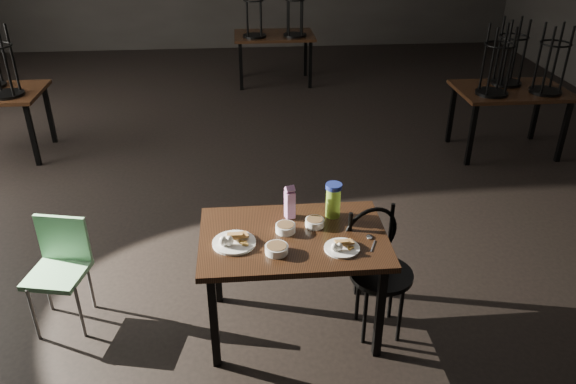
{
  "coord_description": "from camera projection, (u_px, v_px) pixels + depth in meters",
  "views": [
    {
      "loc": [
        -0.14,
        -4.8,
        2.71
      ],
      "look_at": [
        0.15,
        -1.4,
        0.85
      ],
      "focal_mm": 35.0,
      "sensor_mm": 36.0,
      "label": 1
    }
  ],
  "objects": [
    {
      "name": "main_table",
      "position": [
        293.0,
        246.0,
        3.62
      ],
      "size": [
        1.2,
        0.8,
        0.75
      ],
      "color": "black",
      "rests_on": "ground"
    },
    {
      "name": "plate_left",
      "position": [
        234.0,
        241.0,
        3.49
      ],
      "size": [
        0.27,
        0.27,
        0.09
      ],
      "color": "white",
      "rests_on": "main_table"
    },
    {
      "name": "plate_right",
      "position": [
        342.0,
        247.0,
        3.44
      ],
      "size": [
        0.22,
        0.22,
        0.07
      ],
      "color": "white",
      "rests_on": "main_table"
    },
    {
      "name": "bowl_near",
      "position": [
        285.0,
        228.0,
        3.61
      ],
      "size": [
        0.13,
        0.13,
        0.05
      ],
      "color": "white",
      "rests_on": "main_table"
    },
    {
      "name": "bowl_far",
      "position": [
        315.0,
        222.0,
        3.68
      ],
      "size": [
        0.13,
        0.13,
        0.05
      ],
      "color": "white",
      "rests_on": "main_table"
    },
    {
      "name": "bowl_big",
      "position": [
        277.0,
        249.0,
        3.41
      ],
      "size": [
        0.14,
        0.14,
        0.05
      ],
      "color": "white",
      "rests_on": "main_table"
    },
    {
      "name": "juice_carton",
      "position": [
        290.0,
        203.0,
        3.73
      ],
      "size": [
        0.07,
        0.07,
        0.24
      ],
      "color": "#841877",
      "rests_on": "main_table"
    },
    {
      "name": "water_bottle",
      "position": [
        333.0,
        200.0,
        3.74
      ],
      "size": [
        0.14,
        0.14,
        0.24
      ],
      "color": "#93C63A",
      "rests_on": "main_table"
    },
    {
      "name": "spoon",
      "position": [
        370.0,
        238.0,
        3.55
      ],
      "size": [
        0.06,
        0.2,
        0.01
      ],
      "color": "silver",
      "rests_on": "main_table"
    },
    {
      "name": "bentwood_chair",
      "position": [
        377.0,
        262.0,
        3.72
      ],
      "size": [
        0.46,
        0.45,
        0.88
      ],
      "rotation": [
        0.0,
        0.0,
        0.3
      ],
      "color": "black",
      "rests_on": "ground"
    },
    {
      "name": "school_chair",
      "position": [
        60.0,
        263.0,
        3.8
      ],
      "size": [
        0.43,
        0.43,
        0.78
      ],
      "rotation": [
        0.0,
        0.0,
        -0.21
      ],
      "color": "#76B885",
      "rests_on": "ground"
    },
    {
      "name": "bg_table_right",
      "position": [
        513.0,
        87.0,
        6.16
      ],
      "size": [
        1.2,
        0.8,
        1.48
      ],
      "color": "black",
      "rests_on": "ground"
    },
    {
      "name": "bg_table_far",
      "position": [
        274.0,
        35.0,
        8.45
      ],
      "size": [
        1.2,
        0.8,
        1.48
      ],
      "color": "black",
      "rests_on": "ground"
    }
  ]
}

